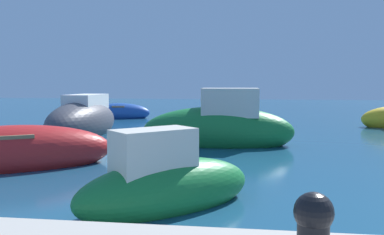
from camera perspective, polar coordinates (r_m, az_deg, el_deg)
moored_boat_1 at (r=13.14m, az=3.66°, el=-1.37°), size 4.75×1.91×2.10m
moored_boat_2 at (r=22.11m, az=4.01°, el=0.47°), size 3.42×1.72×0.94m
moored_boat_5 at (r=22.89m, az=-9.75°, el=0.62°), size 3.42×1.79×1.03m
moored_boat_6 at (r=16.21m, az=-14.46°, el=-0.45°), size 1.99×4.62×1.83m
moored_boat_7 at (r=10.47m, az=-22.99°, el=-4.38°), size 4.55×3.63×1.26m
moored_boat_10 at (r=6.69m, az=-3.50°, el=-9.04°), size 3.00×2.93×1.48m
mooring_bollard at (r=3.40m, az=15.94°, el=-14.26°), size 0.30×0.30×0.65m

